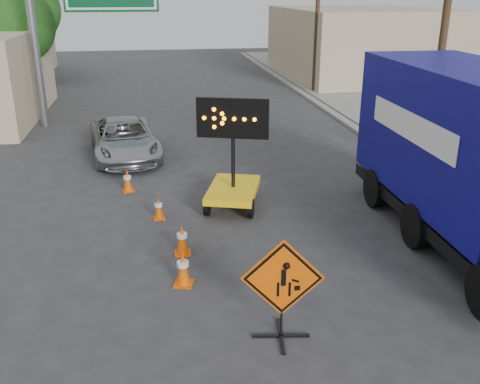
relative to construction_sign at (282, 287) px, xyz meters
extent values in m
plane|color=#2D2D30|center=(-0.38, -0.81, -1.02)|extent=(100.00, 100.00, 0.00)
cube|color=gray|center=(6.82, 14.19, -0.96)|extent=(0.40, 60.00, 0.12)
cube|color=gray|center=(9.12, 14.19, -0.94)|extent=(4.00, 60.00, 0.15)
cube|color=tan|center=(12.62, 29.19, 1.28)|extent=(10.00, 14.00, 4.60)
cylinder|color=slate|center=(-6.88, 17.19, 2.38)|extent=(0.36, 0.36, 6.80)
cylinder|color=slate|center=(-8.88, 25.19, 3.48)|extent=(0.44, 0.44, 9.00)
cylinder|color=#452D1D|center=(7.62, 9.19, 3.48)|extent=(0.26, 0.26, 9.00)
cylinder|color=#452D1D|center=(7.62, 23.19, 3.48)|extent=(0.26, 0.26, 9.00)
cylinder|color=#452D1D|center=(-8.38, 21.19, 0.61)|extent=(0.28, 0.28, 3.25)
sphere|color=#184012|center=(-8.38, 21.19, 3.16)|extent=(3.71, 3.71, 3.71)
cylinder|color=#452D1D|center=(-9.38, 29.19, 0.78)|extent=(0.28, 0.28, 3.58)
sphere|color=#184012|center=(-9.38, 29.19, 3.59)|extent=(4.10, 4.10, 4.10)
cube|color=black|center=(0.00, 0.00, -0.99)|extent=(1.03, 0.22, 0.05)
cube|color=black|center=(0.00, 0.00, -0.99)|extent=(0.22, 1.03, 0.05)
cylinder|color=black|center=(0.00, 0.00, -0.61)|extent=(0.04, 0.04, 0.80)
cube|color=#E35204|center=(0.00, 0.00, 0.19)|extent=(1.45, 0.24, 1.46)
cube|color=black|center=(0.00, 0.00, 0.19)|extent=(1.35, 0.20, 1.36)
cube|color=yellow|center=(0.11, 6.25, -0.52)|extent=(1.92, 2.49, 0.20)
cylinder|color=black|center=(0.11, 6.25, 0.74)|extent=(0.11, 0.11, 2.41)
cube|color=black|center=(0.11, 6.25, 1.56)|extent=(1.91, 0.70, 1.10)
imported|color=#ADB0B5|center=(-3.10, 11.65, -0.33)|extent=(2.93, 5.20, 1.37)
cube|color=black|center=(5.27, 2.73, -0.36)|extent=(2.84, 8.75, 0.33)
cube|color=#0A0862|center=(5.27, 3.60, 1.53)|extent=(2.90, 6.80, 3.26)
cube|color=#E35204|center=(-1.60, 2.11, -1.00)|extent=(0.48, 0.48, 0.03)
cone|color=#E35204|center=(-1.60, 2.11, -0.62)|extent=(0.30, 0.30, 0.73)
cylinder|color=silver|center=(-1.60, 2.11, -0.53)|extent=(0.25, 0.25, 0.11)
cube|color=#E35204|center=(-1.52, 3.51, -1.00)|extent=(0.38, 0.38, 0.03)
cone|color=#E35204|center=(-1.52, 3.51, -0.63)|extent=(0.29, 0.29, 0.72)
cylinder|color=silver|center=(-1.52, 3.51, -0.54)|extent=(0.24, 0.24, 0.11)
cube|color=#E35204|center=(-2.02, 5.68, -1.00)|extent=(0.34, 0.34, 0.03)
cone|color=#E35204|center=(-2.02, 5.68, -0.69)|extent=(0.25, 0.25, 0.60)
cylinder|color=silver|center=(-2.02, 5.68, -0.62)|extent=(0.20, 0.20, 0.09)
cube|color=#E35204|center=(-2.91, 7.98, -1.00)|extent=(0.44, 0.44, 0.03)
cone|color=#E35204|center=(-2.91, 7.98, -0.65)|extent=(0.28, 0.28, 0.67)
cylinder|color=silver|center=(-2.91, 7.98, -0.57)|extent=(0.23, 0.23, 0.10)
camera|label=1|loc=(-2.05, -7.80, 4.82)|focal=40.00mm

